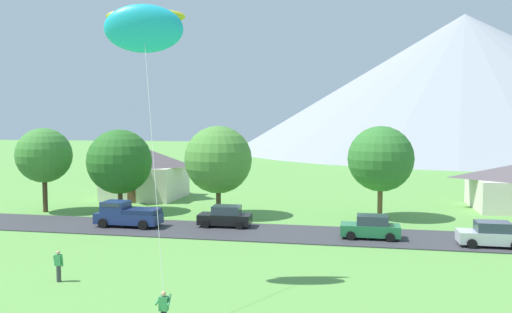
% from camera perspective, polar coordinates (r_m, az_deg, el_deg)
% --- Properties ---
extents(road_strip, '(160.00, 6.23, 0.08)m').
position_cam_1_polar(road_strip, '(39.04, 2.84, -8.57)').
color(road_strip, '#38383D').
rests_on(road_strip, ground).
extents(mountain_far_west_ridge, '(131.62, 131.62, 39.07)m').
position_cam_1_polar(mountain_far_west_ridge, '(159.28, 22.15, 7.63)').
color(mountain_far_west_ridge, '#8E939E').
rests_on(mountain_far_west_ridge, ground).
extents(mountain_east_ridge, '(71.65, 71.65, 31.13)m').
position_cam_1_polar(mountain_east_ridge, '(186.71, 20.34, 5.87)').
color(mountain_east_ridge, slate).
rests_on(mountain_east_ridge, ground).
extents(house_left_center, '(8.32, 7.97, 5.55)m').
position_cam_1_polar(house_left_center, '(57.82, -12.26, -1.73)').
color(house_left_center, beige).
rests_on(house_left_center, ground).
extents(tree_near_left, '(6.01, 6.01, 7.77)m').
position_cam_1_polar(tree_near_left, '(49.04, -15.01, -0.56)').
color(tree_near_left, '#4C3823').
rests_on(tree_near_left, ground).
extents(tree_left_of_center, '(5.72, 5.72, 8.11)m').
position_cam_1_polar(tree_left_of_center, '(45.70, 13.77, -0.26)').
color(tree_left_of_center, brown).
rests_on(tree_left_of_center, ground).
extents(tree_center, '(6.04, 6.04, 8.12)m').
position_cam_1_polar(tree_center, '(45.55, -4.25, -0.35)').
color(tree_center, '#4C3823').
rests_on(tree_center, ground).
extents(tree_right_of_center, '(5.10, 5.10, 7.89)m').
position_cam_1_polar(tree_right_of_center, '(51.49, -22.63, 0.11)').
color(tree_right_of_center, '#4C3823').
rests_on(tree_right_of_center, ground).
extents(parked_car_silver_west_end, '(4.20, 2.08, 1.68)m').
position_cam_1_polar(parked_car_silver_west_end, '(38.21, 24.80, -7.94)').
color(parked_car_silver_west_end, '#B7BCC1').
rests_on(parked_car_silver_west_end, road_strip).
extents(parked_car_green_mid_west, '(4.21, 2.10, 1.68)m').
position_cam_1_polar(parked_car_green_mid_west, '(37.98, 12.71, -7.74)').
color(parked_car_green_mid_west, '#237042').
rests_on(parked_car_green_mid_west, road_strip).
extents(parked_car_black_mid_east, '(4.26, 2.19, 1.68)m').
position_cam_1_polar(parked_car_black_mid_east, '(41.19, -3.46, -6.74)').
color(parked_car_black_mid_east, black).
rests_on(parked_car_black_mid_east, road_strip).
extents(pickup_truck_navy_west_side, '(5.23, 2.39, 1.99)m').
position_cam_1_polar(pickup_truck_navy_west_side, '(42.45, -14.25, -6.27)').
color(pickup_truck_navy_west_side, navy).
rests_on(pickup_truck_navy_west_side, road_strip).
extents(kite_flyer_with_kite, '(5.44, 6.78, 14.42)m').
position_cam_1_polar(kite_flyer_with_kite, '(26.82, -12.42, 13.71)').
color(kite_flyer_with_kite, black).
rests_on(kite_flyer_with_kite, ground).
extents(watcher_person, '(0.56, 0.24, 1.68)m').
position_cam_1_polar(watcher_person, '(29.51, -21.22, -11.29)').
color(watcher_person, '#3D3D42').
rests_on(watcher_person, ground).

